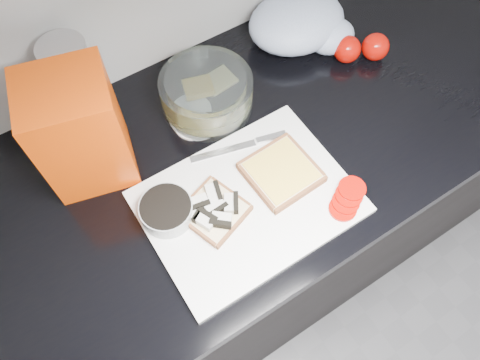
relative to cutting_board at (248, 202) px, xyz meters
name	(u,v)px	position (x,y,z in m)	size (l,w,h in m)	color
base_cabinet	(245,228)	(0.08, 0.13, -0.48)	(3.50, 0.60, 0.86)	black
countertop	(247,146)	(0.08, 0.13, -0.03)	(3.50, 0.64, 0.04)	black
cutting_board	(248,202)	(0.00, 0.00, 0.00)	(0.40, 0.30, 0.01)	white
bread_left	(213,211)	(-0.07, 0.01, 0.02)	(0.14, 0.14, 0.04)	beige
bread_right	(281,172)	(0.09, 0.01, 0.02)	(0.14, 0.14, 0.02)	beige
tomato_slices	(347,199)	(0.16, -0.10, 0.02)	(0.10, 0.09, 0.02)	#A70B03
knife	(251,143)	(0.08, 0.11, 0.01)	(0.20, 0.07, 0.01)	silver
seed_tub	(167,211)	(-0.15, 0.06, 0.02)	(0.10, 0.10, 0.05)	#AFB5B4
tub_lid	(193,124)	(0.00, 0.22, 0.00)	(0.08, 0.08, 0.01)	white
glass_bowl	(207,94)	(0.06, 0.25, 0.03)	(0.20, 0.20, 0.08)	silver
bread_bag	(80,131)	(-0.21, 0.24, 0.12)	(0.15, 0.14, 0.24)	red
steel_canister	(78,87)	(-0.17, 0.35, 0.10)	(0.09, 0.09, 0.22)	#BBBABF
grocery_bag	(302,24)	(0.35, 0.30, 0.04)	(0.25, 0.23, 0.10)	silver
whole_tomatoes	(361,48)	(0.43, 0.18, 0.03)	(0.12, 0.09, 0.06)	#A70B03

